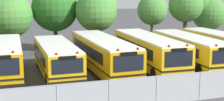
# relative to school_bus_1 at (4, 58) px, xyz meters

# --- Properties ---
(ground_plane) EXTENTS (160.00, 160.00, 0.00)m
(ground_plane) POSITION_rel_school_bus_1_xyz_m (7.54, -0.13, -1.45)
(ground_plane) COLOR #424244
(school_bus_1) EXTENTS (2.73, 9.28, 2.77)m
(school_bus_1) POSITION_rel_school_bus_1_xyz_m (0.00, 0.00, 0.00)
(school_bus_1) COLOR #EAA80C
(school_bus_1) RESTS_ON ground_plane
(school_bus_2) EXTENTS (2.58, 9.38, 2.55)m
(school_bus_2) POSITION_rel_school_bus_1_xyz_m (3.78, -0.23, -0.11)
(school_bus_2) COLOR yellow
(school_bus_2) RESTS_ON ground_plane
(school_bus_3) EXTENTS (2.78, 11.17, 2.76)m
(school_bus_3) POSITION_rel_school_bus_1_xyz_m (7.44, -0.30, -0.00)
(school_bus_3) COLOR #EAA80C
(school_bus_3) RESTS_ON ground_plane
(school_bus_4) EXTENTS (2.74, 10.86, 2.78)m
(school_bus_4) POSITION_rel_school_bus_1_xyz_m (11.31, -0.31, 0.01)
(school_bus_4) COLOR yellow
(school_bus_4) RESTS_ON ground_plane
(school_bus_5) EXTENTS (2.85, 10.53, 2.62)m
(school_bus_5) POSITION_rel_school_bus_1_xyz_m (15.13, -0.36, -0.07)
(school_bus_5) COLOR yellow
(school_bus_5) RESTS_ON ground_plane
(school_bus_6) EXTENTS (2.57, 10.65, 2.63)m
(school_bus_6) POSITION_rel_school_bus_1_xyz_m (18.76, 0.04, -0.07)
(school_bus_6) COLOR yellow
(school_bus_6) RESTS_ON ground_plane
(tree_2) EXTENTS (4.31, 4.31, 6.05)m
(tree_2) POSITION_rel_school_bus_1_xyz_m (0.84, 8.74, 2.52)
(tree_2) COLOR #4C3823
(tree_2) RESTS_ON ground_plane
(tree_3) EXTENTS (4.88, 4.88, 6.89)m
(tree_3) POSITION_rel_school_bus_1_xyz_m (5.17, 10.35, 3.00)
(tree_3) COLOR #4C3823
(tree_3) RESTS_ON ground_plane
(tree_4) EXTENTS (4.27, 4.27, 6.37)m
(tree_4) POSITION_rel_school_bus_1_xyz_m (9.29, 7.91, 2.85)
(tree_4) COLOR #4C3823
(tree_4) RESTS_ON ground_plane
(tree_5) EXTENTS (3.32, 3.32, 5.84)m
(tree_5) POSITION_rel_school_bus_1_xyz_m (15.63, 8.40, 2.68)
(tree_5) COLOR #4C3823
(tree_5) RESTS_ON ground_plane
(tree_6) EXTENTS (3.94, 3.94, 6.62)m
(tree_6) POSITION_rel_school_bus_1_xyz_m (19.95, 8.86, 3.16)
(tree_6) COLOR #4C3823
(tree_6) RESTS_ON ground_plane
(tree_7) EXTENTS (4.24, 3.99, 5.60)m
(tree_7) POSITION_rel_school_bus_1_xyz_m (23.31, 9.56, 2.23)
(tree_7) COLOR #4C3823
(tree_7) RESTS_ON ground_plane
(chainlink_fence) EXTENTS (27.68, 0.07, 1.73)m
(chainlink_fence) POSITION_rel_school_bus_1_xyz_m (8.06, -8.82, -0.55)
(chainlink_fence) COLOR #9EA0A3
(chainlink_fence) RESTS_ON ground_plane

